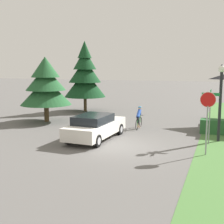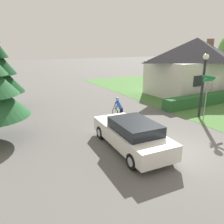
% 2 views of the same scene
% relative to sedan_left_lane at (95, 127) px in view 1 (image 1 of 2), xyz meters
% --- Properties ---
extents(ground_plane, '(140.00, 140.00, 0.00)m').
position_rel_sedan_left_lane_xyz_m(ground_plane, '(1.87, -1.11, -0.72)').
color(ground_plane, '#5B5956').
extents(sedan_left_lane, '(2.06, 4.82, 1.43)m').
position_rel_sedan_left_lane_xyz_m(sedan_left_lane, '(0.00, 0.00, 0.00)').
color(sedan_left_lane, silver).
rests_on(sedan_left_lane, ground).
extents(cyclist, '(0.44, 1.68, 1.46)m').
position_rel_sedan_left_lane_xyz_m(cyclist, '(1.51, 3.79, -0.02)').
color(cyclist, black).
rests_on(cyclist, ground).
extents(stop_sign, '(0.71, 0.07, 2.95)m').
position_rel_sedan_left_lane_xyz_m(stop_sign, '(6.04, -1.17, 1.36)').
color(stop_sign, gray).
rests_on(stop_sign, ground).
extents(street_lamp, '(0.37, 0.37, 4.20)m').
position_rel_sedan_left_lane_xyz_m(street_lamp, '(6.55, 1.82, 2.00)').
color(street_lamp, black).
rests_on(street_lamp, ground).
extents(street_name_sign, '(0.90, 0.90, 2.88)m').
position_rel_sedan_left_lane_xyz_m(street_name_sign, '(6.07, 1.07, 1.26)').
color(street_name_sign, gray).
rests_on(street_name_sign, ground).
extents(conifer_tall_near, '(3.73, 3.73, 4.77)m').
position_rel_sedan_left_lane_xyz_m(conifer_tall_near, '(-5.60, 4.01, 2.04)').
color(conifer_tall_near, '#4C3823').
rests_on(conifer_tall_near, ground).
extents(conifer_tall_far, '(3.71, 3.71, 6.31)m').
position_rel_sedan_left_lane_xyz_m(conifer_tall_far, '(-5.15, 9.90, 2.52)').
color(conifer_tall_far, '#4C3823').
rests_on(conifer_tall_far, ground).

